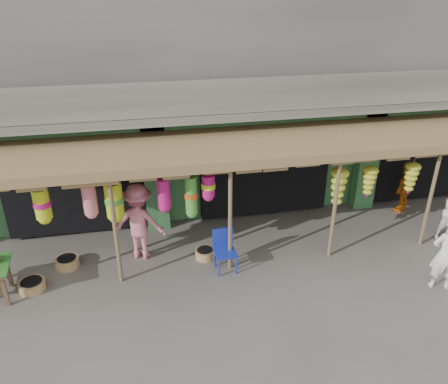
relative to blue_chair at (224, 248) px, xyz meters
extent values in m
plane|color=#514C47|center=(1.63, 0.18, -0.56)|extent=(80.00, 80.00, 0.00)
cube|color=gray|center=(1.63, 5.18, 4.44)|extent=(16.00, 6.00, 4.00)
cube|color=#2D6033|center=(1.63, 5.33, 0.94)|extent=(16.00, 5.70, 3.00)
cube|color=gray|center=(1.63, 1.83, 2.64)|extent=(16.00, 0.90, 0.22)
cube|color=gray|center=(1.63, 1.43, 3.14)|extent=(16.00, 0.10, 0.80)
cube|color=#2D6033|center=(1.63, 2.23, 2.29)|extent=(16.00, 0.35, 0.35)
cube|color=yellow|center=(-3.37, 2.15, 2.19)|extent=(1.70, 0.06, 0.55)
cube|color=#B21414|center=(-3.37, 2.11, 2.19)|extent=(1.30, 0.02, 0.30)
cube|color=black|center=(-3.37, 3.18, 0.79)|extent=(3.60, 2.00, 2.50)
cube|color=black|center=(1.63, 3.18, 0.79)|extent=(3.60, 2.00, 2.50)
cube|color=black|center=(6.63, 3.18, 0.79)|extent=(3.60, 2.00, 2.50)
cube|color=#2D6033|center=(-1.37, 2.23, 0.94)|extent=(0.60, 0.35, 3.00)
cube|color=#2D6033|center=(4.63, 2.23, 0.94)|extent=(0.60, 0.35, 3.00)
cylinder|color=brown|center=(-2.37, -0.02, 0.74)|extent=(0.09, 0.09, 2.60)
cylinder|color=brown|center=(0.13, -0.02, 0.74)|extent=(0.09, 0.09, 2.60)
cylinder|color=brown|center=(2.63, -0.02, 0.74)|extent=(0.09, 0.09, 2.60)
cylinder|color=brown|center=(5.13, -0.02, 0.74)|extent=(0.09, 0.09, 2.60)
cylinder|color=brown|center=(1.38, -0.02, 1.94)|extent=(12.90, 0.08, 0.08)
cylinder|color=brown|center=(-1.37, 0.38, 1.79)|extent=(5.50, 0.06, 0.06)
cube|color=brown|center=(1.63, 1.08, 2.12)|extent=(14.00, 2.70, 0.22)
cube|color=brown|center=(-4.68, -0.37, -0.21)|extent=(0.08, 0.08, 0.70)
cube|color=brown|center=(-4.75, 0.28, -0.21)|extent=(0.08, 0.08, 0.70)
cylinder|color=#18299E|center=(-0.18, -0.31, -0.33)|extent=(0.04, 0.04, 0.45)
cylinder|color=#18299E|center=(0.23, -0.28, -0.33)|extent=(0.04, 0.04, 0.45)
cylinder|color=#18299E|center=(-0.21, 0.10, -0.33)|extent=(0.04, 0.04, 0.45)
cylinder|color=#18299E|center=(0.20, 0.13, -0.33)|extent=(0.04, 0.04, 0.45)
cube|color=#18299E|center=(0.01, -0.09, -0.08)|extent=(0.51, 0.51, 0.06)
cube|color=#18299E|center=(-0.01, 0.13, 0.19)|extent=(0.48, 0.08, 0.51)
cylinder|color=brown|center=(-3.62, 0.81, -0.45)|extent=(0.62, 0.62, 0.23)
cylinder|color=olive|center=(-4.27, 0.05, -0.45)|extent=(0.66, 0.66, 0.22)
cylinder|color=olive|center=(-0.37, 0.51, -0.45)|extent=(0.63, 0.63, 0.22)
imported|color=white|center=(4.49, -1.64, 0.29)|extent=(0.71, 0.58, 1.69)
imported|color=#C46112|center=(5.63, 1.69, 0.21)|extent=(0.96, 0.78, 1.53)
imported|color=#CD6C80|center=(-1.87, 0.89, 0.40)|extent=(1.41, 1.11, 1.92)
camera|label=1|loc=(-1.71, -8.28, 5.57)|focal=35.00mm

